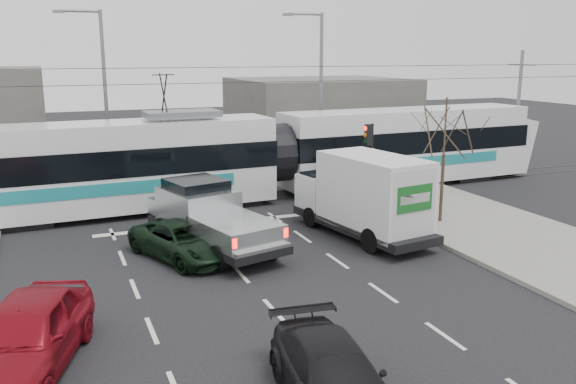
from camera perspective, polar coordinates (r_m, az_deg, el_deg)
name	(u,v)px	position (r m, az deg, el deg)	size (l,w,h in m)	color
ground	(291,267)	(20.04, 0.24, -7.07)	(120.00, 120.00, 0.00)	black
sidewalk_right	(510,235)	(24.68, 20.05, -3.83)	(6.00, 60.00, 0.15)	gray
rails	(212,200)	(29.17, -7.14, -0.76)	(60.00, 1.60, 0.03)	#33302D
building_right	(319,113)	(45.85, 2.93, 7.43)	(12.00, 10.00, 5.00)	slate
bare_tree	(445,132)	(24.96, 14.48, 5.46)	(2.40, 2.40, 5.00)	#47382B
traffic_signal	(369,146)	(27.83, 7.63, 4.29)	(0.44, 0.44, 3.60)	black
street_lamp_near	(318,85)	(34.64, 2.82, 10.00)	(2.38, 0.25, 9.00)	slate
street_lamp_far	(101,87)	(33.63, -17.07, 9.38)	(2.38, 0.25, 9.00)	slate
catenary	(209,119)	(28.51, -7.36, 6.82)	(60.00, 0.20, 7.00)	black
tram	(275,154)	(29.17, -1.24, 3.53)	(29.13, 4.35, 5.92)	white
silver_pickup	(208,215)	(22.00, -7.50, -2.18)	(3.77, 6.80, 2.34)	black
box_truck	(364,197)	(23.04, 7.14, -0.43)	(3.20, 6.65, 3.19)	black
navy_pickup	(342,182)	(28.40, 5.09, 0.93)	(2.37, 4.92, 1.99)	black
green_car	(184,241)	(21.02, -9.74, -4.52)	(2.06, 4.47, 1.24)	black
red_car	(26,335)	(14.77, -23.29, -12.21)	(1.98, 4.92, 1.68)	maroon
dark_car	(333,378)	(12.45, 4.28, -16.97)	(1.81, 4.46, 1.29)	black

